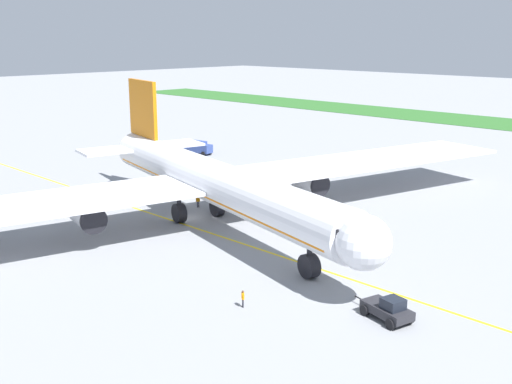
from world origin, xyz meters
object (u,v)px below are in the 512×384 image
ground_crew_marshaller_front (271,219)px  ground_crew_wingwalker_starboard (198,200)px  airliner_foreground (209,181)px  pushback_tug (388,309)px  service_truck_baggage_loader (198,147)px  ground_crew_wingwalker_port (243,297)px

ground_crew_marshaller_front → ground_crew_wingwalker_starboard: (-13.47, -0.39, -0.01)m
airliner_foreground → ground_crew_marshaller_front: (6.05, 4.67, -4.66)m
pushback_tug → service_truck_baggage_loader: service_truck_baggage_loader is taller
airliner_foreground → ground_crew_wingwalker_starboard: bearing=150.0°
airliner_foreground → ground_crew_marshaller_front: 8.95m
airliner_foreground → ground_crew_wingwalker_port: bearing=-34.4°
pushback_tug → ground_crew_marshaller_front: 27.54m
ground_crew_wingwalker_port → ground_crew_marshaller_front: 23.62m
airliner_foreground → ground_crew_marshaller_front: airliner_foreground is taller
airliner_foreground → service_truck_baggage_loader: bearing=141.8°
pushback_tug → service_truck_baggage_loader: bearing=151.6°
airliner_foreground → ground_crew_wingwalker_starboard: airliner_foreground is taller
ground_crew_marshaller_front → ground_crew_wingwalker_starboard: bearing=-178.3°
ground_crew_wingwalker_port → ground_crew_wingwalker_starboard: size_ratio=0.92×
ground_crew_marshaller_front → ground_crew_wingwalker_starboard: size_ratio=1.01×
ground_crew_wingwalker_port → service_truck_baggage_loader: bearing=143.1°
pushback_tug → ground_crew_wingwalker_starboard: (-38.32, 11.49, 0.06)m
ground_crew_wingwalker_starboard → service_truck_baggage_loader: size_ratio=0.27×
pushback_tug → airliner_foreground: bearing=166.9°
service_truck_baggage_loader → pushback_tug: bearing=-28.4°
ground_crew_wingwalker_starboard → service_truck_baggage_loader: service_truck_baggage_loader is taller
airliner_foreground → pushback_tug: (30.90, -7.21, -4.73)m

